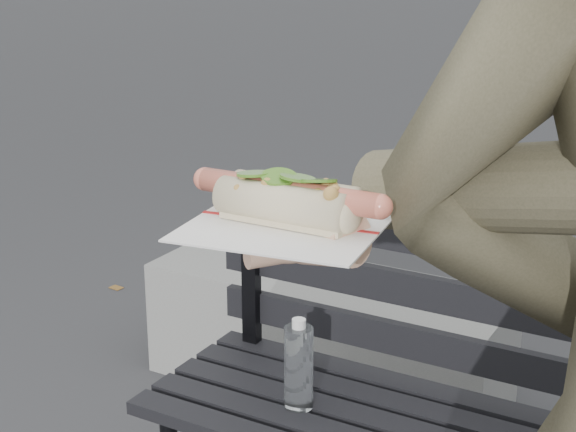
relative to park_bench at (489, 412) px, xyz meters
The scene contains 3 objects.
park_bench is the anchor object (origin of this frame).
concrete_block 1.15m from the park_bench, 135.00° to the left, with size 1.20×0.40×0.40m, color slate.
held_hotdog 1.11m from the park_bench, 75.16° to the right, with size 0.63×0.31×0.20m.
Camera 1 is at (0.32, -0.72, 1.47)m, focal length 55.00 mm.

